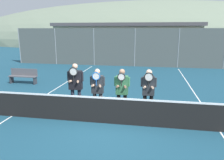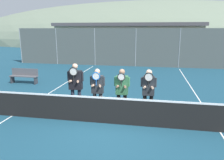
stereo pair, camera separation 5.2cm
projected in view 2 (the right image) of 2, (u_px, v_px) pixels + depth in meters
ground_plane at (107, 123)px, 7.25m from camera, size 120.00×120.00×0.00m
hill_distant at (148, 41)px, 57.27m from camera, size 99.28×55.16×19.31m
clubhouse_building at (128, 39)px, 26.29m from camera, size 16.93×5.50×3.75m
fence_back at (136, 48)px, 18.00m from camera, size 20.97×0.06×3.13m
tennis_net at (107, 110)px, 7.15m from camera, size 9.45×0.09×1.01m
court_line_left_sideline at (50, 93)px, 10.75m from camera, size 0.05×16.00×0.01m
court_line_right_sideline at (200, 101)px, 9.50m from camera, size 0.05×16.00×0.01m
player_leftmost at (76, 84)px, 8.02m from camera, size 0.61×0.34×1.85m
player_center_left at (97, 88)px, 7.80m from camera, size 0.54×0.34×1.70m
player_center_right at (122, 89)px, 7.62m from camera, size 0.56×0.34×1.73m
player_rightmost at (148, 90)px, 7.51m from camera, size 0.54×0.34×1.73m
car_far_left at (73, 52)px, 21.75m from camera, size 4.30×1.91×1.67m
car_left_of_center at (124, 52)px, 21.06m from camera, size 4.49×1.91×1.83m
car_center at (180, 53)px, 20.23m from camera, size 4.47×1.90×1.71m
bench_courtside at (24, 75)px, 12.55m from camera, size 1.64×0.36×0.85m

